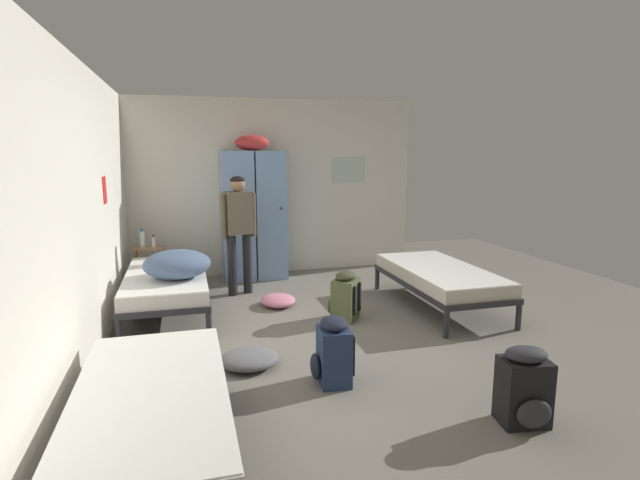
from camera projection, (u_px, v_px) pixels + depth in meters
ground_plane at (328, 338)px, 4.96m from camera, size 9.22×9.22×0.00m
room_backdrop at (194, 200)px, 5.59m from camera, size 4.35×5.82×2.60m
locker_bank at (254, 212)px, 7.16m from camera, size 0.90×0.55×2.07m
shelf_unit at (150, 263)px, 6.70m from camera, size 0.38×0.30×0.57m
bed_right at (440, 276)px, 5.87m from camera, size 0.90×1.90×0.49m
bed_left_front at (151, 406)px, 2.89m from camera, size 0.90×1.90×0.49m
bed_left_rear at (166, 282)px, 5.63m from camera, size 0.90×1.90×0.49m
bedding_heap at (177, 264)px, 5.33m from camera, size 0.71×0.65×0.31m
person_traveler at (239, 224)px, 6.32m from camera, size 0.47×0.28×1.54m
water_bottle at (142, 239)px, 6.64m from camera, size 0.08×0.08×0.25m
lotion_bottle at (154, 242)px, 6.63m from camera, size 0.05×0.05×0.17m
backpack_olive at (345, 297)px, 5.46m from camera, size 0.42×0.41×0.55m
backpack_navy at (333, 352)px, 3.97m from camera, size 0.36×0.34×0.55m
backpack_black at (524, 388)px, 3.36m from camera, size 0.35×0.37×0.55m
clothes_pile_pink at (278, 300)px, 5.98m from camera, size 0.41×0.47×0.13m
clothes_pile_grey at (249, 359)px, 4.30m from camera, size 0.51×0.47×0.13m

